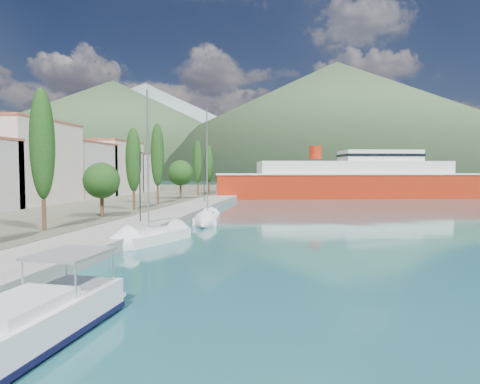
# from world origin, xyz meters

# --- Properties ---
(ground) EXTENTS (1400.00, 1400.00, 0.00)m
(ground) POSITION_xyz_m (0.00, 120.00, 0.00)
(ground) COLOR #1E575C
(quay) EXTENTS (5.00, 88.00, 0.80)m
(quay) POSITION_xyz_m (-9.00, 26.00, 0.40)
(quay) COLOR gray
(quay) RESTS_ON ground
(hills_far) EXTENTS (1480.00, 900.00, 180.00)m
(hills_far) POSITION_xyz_m (138.59, 618.73, 77.39)
(hills_far) COLOR gray
(hills_far) RESTS_ON ground
(hills_near) EXTENTS (1010.00, 520.00, 115.00)m
(hills_near) POSITION_xyz_m (98.04, 372.50, 49.18)
(hills_near) COLOR #364D2E
(hills_near) RESTS_ON ground
(town_buildings) EXTENTS (9.20, 69.20, 11.30)m
(town_buildings) POSITION_xyz_m (-32.00, 36.91, 5.57)
(town_buildings) COLOR #BFAF9A
(town_buildings) RESTS_ON land_strip
(tree_row) EXTENTS (4.10, 65.07, 10.99)m
(tree_row) POSITION_xyz_m (-14.31, 33.01, 5.93)
(tree_row) COLOR #47301E
(tree_row) RESTS_ON land_strip
(lamp_posts) EXTENTS (0.15, 48.16, 6.06)m
(lamp_posts) POSITION_xyz_m (-9.00, 14.87, 4.08)
(lamp_posts) COLOR #2D2D33
(lamp_posts) RESTS_ON quay
(motor_cruiser) EXTENTS (2.95, 8.57, 3.11)m
(motor_cruiser) POSITION_xyz_m (-3.15, -8.66, 0.51)
(motor_cruiser) COLOR black
(motor_cruiser) RESTS_ON ground
(sailboat_near) EXTENTS (5.29, 8.67, 11.97)m
(sailboat_near) POSITION_xyz_m (-6.60, 7.89, 0.32)
(sailboat_near) COLOR silver
(sailboat_near) RESTS_ON ground
(sailboat_mid) EXTENTS (3.41, 8.87, 12.45)m
(sailboat_mid) POSITION_xyz_m (-4.25, 19.66, 0.30)
(sailboat_mid) COLOR silver
(sailboat_mid) RESTS_ON ground
(ferry) EXTENTS (54.89, 22.67, 10.67)m
(ferry) POSITION_xyz_m (15.15, 63.50, 3.25)
(ferry) COLOR #A0200B
(ferry) RESTS_ON ground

